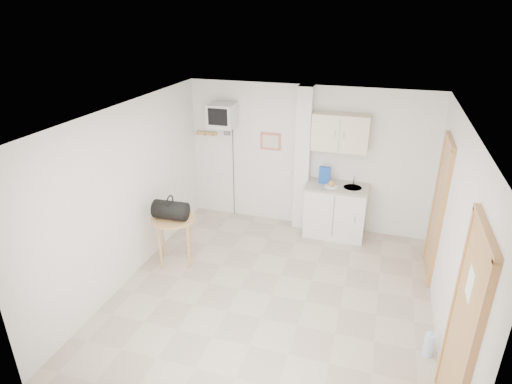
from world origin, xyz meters
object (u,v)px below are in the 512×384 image
(duffel_bag, at_px, (171,210))
(crt_television, at_px, (222,116))
(round_table, at_px, (174,224))
(water_bottle, at_px, (429,345))

(duffel_bag, bearing_deg, crt_television, 80.51)
(round_table, xyz_separation_m, duffel_bag, (-0.01, -0.03, 0.24))
(crt_television, distance_m, round_table, 2.07)
(round_table, height_order, duffel_bag, duffel_bag)
(crt_television, bearing_deg, round_table, -97.05)
(crt_television, height_order, water_bottle, crt_television)
(duffel_bag, relative_size, water_bottle, 1.54)
(duffel_bag, xyz_separation_m, water_bottle, (3.64, -0.91, -0.74))
(crt_television, height_order, round_table, crt_television)
(crt_television, distance_m, water_bottle, 4.64)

